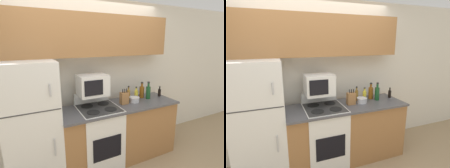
{
  "view_description": "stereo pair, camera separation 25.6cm",
  "coord_description": "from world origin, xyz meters",
  "views": [
    {
      "loc": [
        -0.95,
        -1.95,
        1.89
      ],
      "look_at": [
        0.17,
        0.27,
        1.28
      ],
      "focal_mm": 28.0,
      "sensor_mm": 36.0,
      "label": 1
    },
    {
      "loc": [
        -0.71,
        -2.06,
        1.89
      ],
      "look_at": [
        0.17,
        0.27,
        1.28
      ],
      "focal_mm": 28.0,
      "sensor_mm": 36.0,
      "label": 2
    }
  ],
  "objects": [
    {
      "name": "wall_back",
      "position": [
        0.0,
        0.74,
        1.27
      ],
      "size": [
        8.0,
        0.05,
        2.55
      ],
      "color": "silver",
      "rests_on": "ground_plane"
    },
    {
      "name": "bottle_cooking_spray",
      "position": [
        0.69,
        0.39,
        1.02
      ],
      "size": [
        0.06,
        0.06,
        0.22
      ],
      "color": "gold",
      "rests_on": "lower_cabinets"
    },
    {
      "name": "lower_cabinets",
      "position": [
        0.32,
        0.3,
        0.47
      ],
      "size": [
        1.87,
        0.65,
        0.93
      ],
      "color": "#9E6B3D",
      "rests_on": "ground_plane"
    },
    {
      "name": "microwave",
      "position": [
        -0.08,
        0.42,
        1.26
      ],
      "size": [
        0.43,
        0.34,
        0.31
      ],
      "color": "white",
      "rests_on": "stove"
    },
    {
      "name": "bottle_whiskey",
      "position": [
        0.83,
        0.42,
        1.04
      ],
      "size": [
        0.08,
        0.08,
        0.28
      ],
      "color": "brown",
      "rests_on": "lower_cabinets"
    },
    {
      "name": "bowl",
      "position": [
        0.59,
        0.29,
        0.98
      ],
      "size": [
        0.17,
        0.17,
        0.09
      ],
      "color": "silver",
      "rests_on": "lower_cabinets"
    },
    {
      "name": "bottle_vinegar",
      "position": [
        0.56,
        0.42,
        1.03
      ],
      "size": [
        0.06,
        0.06,
        0.24
      ],
      "color": "olive",
      "rests_on": "lower_cabinets"
    },
    {
      "name": "bottle_wine_green",
      "position": [
        0.89,
        0.33,
        1.05
      ],
      "size": [
        0.08,
        0.08,
        0.3
      ],
      "color": "#194C23",
      "rests_on": "lower_cabinets"
    },
    {
      "name": "knife_block",
      "position": [
        0.4,
        0.29,
        1.03
      ],
      "size": [
        0.13,
        0.09,
        0.25
      ],
      "color": "#9E6B3D",
      "rests_on": "lower_cabinets"
    },
    {
      "name": "stove",
      "position": [
        -0.04,
        0.29,
        0.49
      ],
      "size": [
        0.59,
        0.63,
        1.1
      ],
      "color": "white",
      "rests_on": "ground_plane"
    },
    {
      "name": "upper_cabinets",
      "position": [
        0.0,
        0.56,
        1.97
      ],
      "size": [
        2.52,
        0.3,
        0.61
      ],
      "color": "#9E6B3D",
      "rests_on": "refrigerator"
    },
    {
      "name": "bottle_soy_sauce",
      "position": [
        1.17,
        0.35,
        1.0
      ],
      "size": [
        0.05,
        0.05,
        0.18
      ],
      "color": "black",
      "rests_on": "lower_cabinets"
    },
    {
      "name": "refrigerator",
      "position": [
        -0.94,
        0.35,
        0.84
      ],
      "size": [
        0.65,
        0.73,
        1.67
      ],
      "color": "white",
      "rests_on": "ground_plane"
    }
  ]
}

